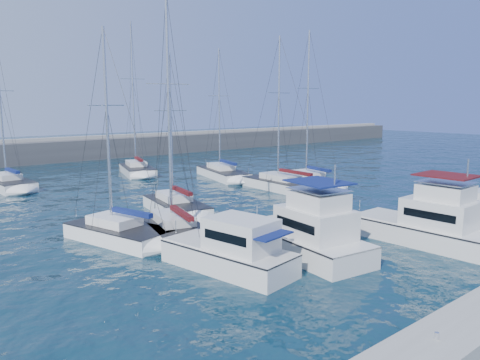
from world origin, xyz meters
TOP-DOWN VIEW (x-y plane):
  - ground at (0.00, 0.00)m, footprint 220.00×220.00m
  - breakwater at (0.00, 52.00)m, footprint 160.00×6.00m
  - dock_cleat_near_port at (-8.00, -11.00)m, footprint 0.16×0.16m
  - motor_yacht_port_outer at (-8.09, -0.30)m, footprint 3.97×7.48m
  - motor_yacht_port_inner at (-3.36, -1.10)m, footprint 4.44×8.69m
  - motor_yacht_stbd_inner at (3.93, -4.30)m, footprint 3.72×8.40m
  - sailboat_mid_a at (-10.18, 8.13)m, footprint 4.82×7.63m
  - sailboat_mid_b at (-7.33, 6.27)m, footprint 4.91×8.28m
  - sailboat_mid_c at (-3.52, 12.24)m, footprint 4.22×7.69m
  - sailboat_mid_d at (9.75, 13.74)m, footprint 3.53×9.45m
  - sailboat_mid_e at (13.30, 13.49)m, footprint 4.43×8.12m
  - sailboat_back_a at (-10.64, 31.64)m, footprint 3.46×7.65m
  - sailboat_back_b at (3.79, 32.55)m, footprint 5.38×8.54m
  - sailboat_back_c at (9.85, 23.62)m, footprint 5.22×9.45m

SIDE VIEW (x-z plane):
  - ground at x=0.00m, z-range 0.00..0.00m
  - sailboat_mid_c at x=-3.52m, z-range -5.70..6.72m
  - sailboat_mid_d at x=9.75m, z-range -6.99..8.01m
  - sailboat_mid_a at x=-10.18m, z-range -6.05..7.07m
  - sailboat_back_c at x=9.85m, z-range -6.85..7.88m
  - sailboat_mid_b at x=-7.33m, z-range -7.09..8.16m
  - sailboat_back_a at x=-10.64m, z-range -7.14..8.22m
  - sailboat_mid_e at x=13.30m, z-range -7.36..8.45m
  - sailboat_back_b at x=3.79m, z-range -8.49..9.62m
  - dock_cleat_near_port at x=-8.00m, z-range 0.60..0.85m
  - motor_yacht_port_outer at x=-8.09m, z-range -0.66..2.54m
  - breakwater at x=0.00m, z-range -1.17..3.28m
  - motor_yacht_stbd_inner at x=3.93m, z-range -1.21..3.48m
  - motor_yacht_port_inner at x=-3.36m, z-range -1.21..3.48m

